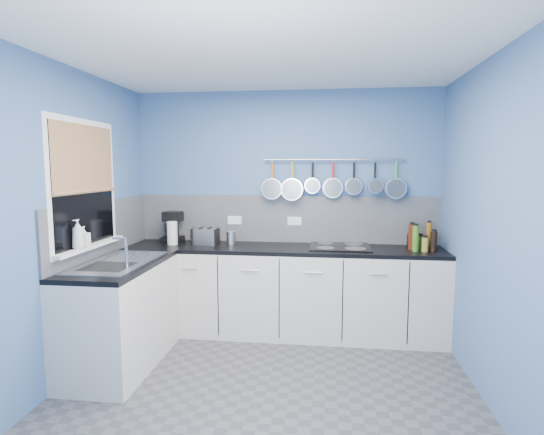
% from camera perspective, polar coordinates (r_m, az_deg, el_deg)
% --- Properties ---
extents(floor, '(3.20, 3.00, 0.02)m').
position_cam_1_polar(floor, '(3.55, -0.78, -22.15)').
color(floor, '#47474C').
rests_on(floor, ground).
extents(ceiling, '(3.20, 3.00, 0.02)m').
position_cam_1_polar(ceiling, '(3.22, -0.85, 21.24)').
color(ceiling, white).
rests_on(ceiling, ground).
extents(wall_back, '(3.20, 0.02, 2.50)m').
position_cam_1_polar(wall_back, '(4.63, 1.80, 1.07)').
color(wall_back, '#446699').
rests_on(wall_back, ground).
extents(wall_front, '(3.20, 0.02, 2.50)m').
position_cam_1_polar(wall_front, '(1.69, -8.07, -8.84)').
color(wall_front, '#446699').
rests_on(wall_front, ground).
extents(wall_left, '(0.02, 3.00, 2.50)m').
position_cam_1_polar(wall_left, '(3.72, -26.16, -0.97)').
color(wall_left, '#446699').
rests_on(wall_left, ground).
extents(wall_right, '(0.02, 3.00, 2.50)m').
position_cam_1_polar(wall_right, '(3.33, 27.83, -1.89)').
color(wall_right, '#446699').
rests_on(wall_right, ground).
extents(backsplash_back, '(3.20, 0.02, 0.50)m').
position_cam_1_polar(backsplash_back, '(4.62, 1.77, -0.19)').
color(backsplash_back, slate).
rests_on(backsplash_back, wall_back).
extents(backsplash_left, '(0.02, 1.80, 0.50)m').
position_cam_1_polar(backsplash_left, '(4.24, -21.39, -1.27)').
color(backsplash_left, slate).
rests_on(backsplash_left, wall_left).
extents(cabinet_run_back, '(3.20, 0.60, 0.86)m').
position_cam_1_polar(cabinet_run_back, '(4.49, 1.38, -9.80)').
color(cabinet_run_back, beige).
rests_on(cabinet_run_back, ground).
extents(worktop_back, '(3.20, 0.60, 0.04)m').
position_cam_1_polar(worktop_back, '(4.38, 1.39, -4.15)').
color(worktop_back, black).
rests_on(worktop_back, cabinet_run_back).
extents(cabinet_run_left, '(0.60, 1.20, 0.86)m').
position_cam_1_polar(cabinet_run_left, '(4.01, -19.34, -12.22)').
color(cabinet_run_left, beige).
rests_on(cabinet_run_left, ground).
extents(worktop_left, '(0.60, 1.20, 0.04)m').
position_cam_1_polar(worktop_left, '(3.89, -19.60, -5.92)').
color(worktop_left, black).
rests_on(worktop_left, cabinet_run_left).
extents(window_frame, '(0.01, 1.00, 1.10)m').
position_cam_1_polar(window_frame, '(3.94, -23.56, 3.91)').
color(window_frame, white).
rests_on(window_frame, wall_left).
extents(window_glass, '(0.01, 0.90, 1.00)m').
position_cam_1_polar(window_glass, '(3.93, -23.50, 3.91)').
color(window_glass, black).
rests_on(window_glass, wall_left).
extents(bamboo_blind, '(0.01, 0.90, 0.55)m').
position_cam_1_polar(bamboo_blind, '(3.93, -23.55, 7.20)').
color(bamboo_blind, '#A37852').
rests_on(bamboo_blind, wall_left).
extents(window_sill, '(0.10, 0.98, 0.03)m').
position_cam_1_polar(window_sill, '(3.98, -22.91, -3.51)').
color(window_sill, white).
rests_on(window_sill, wall_left).
extents(sink_unit, '(0.50, 0.95, 0.01)m').
position_cam_1_polar(sink_unit, '(3.88, -19.61, -5.57)').
color(sink_unit, silver).
rests_on(sink_unit, worktop_left).
extents(mixer_tap, '(0.12, 0.08, 0.26)m').
position_cam_1_polar(mixer_tap, '(3.63, -18.70, -4.34)').
color(mixer_tap, silver).
rests_on(mixer_tap, worktop_left).
extents(socket_left, '(0.15, 0.01, 0.09)m').
position_cam_1_polar(socket_left, '(4.70, -4.95, -0.35)').
color(socket_left, white).
rests_on(socket_left, backsplash_back).
extents(socket_right, '(0.15, 0.01, 0.09)m').
position_cam_1_polar(socket_right, '(4.60, 2.99, -0.48)').
color(socket_right, white).
rests_on(socket_right, backsplash_back).
extents(pot_rail, '(1.45, 0.02, 0.02)m').
position_cam_1_polar(pot_rail, '(4.53, 8.11, 7.59)').
color(pot_rail, silver).
rests_on(pot_rail, wall_back).
extents(soap_bottle_a, '(0.11, 0.11, 0.24)m').
position_cam_1_polar(soap_bottle_a, '(3.77, -24.28, -2.02)').
color(soap_bottle_a, white).
rests_on(soap_bottle_a, window_sill).
extents(soap_bottle_b, '(0.08, 0.08, 0.17)m').
position_cam_1_polar(soap_bottle_b, '(3.85, -23.60, -2.34)').
color(soap_bottle_b, white).
rests_on(soap_bottle_b, window_sill).
extents(paper_towel, '(0.12, 0.12, 0.24)m').
position_cam_1_polar(paper_towel, '(4.61, -13.05, -2.01)').
color(paper_towel, white).
rests_on(paper_towel, worktop_back).
extents(coffee_maker, '(0.21, 0.23, 0.33)m').
position_cam_1_polar(coffee_maker, '(4.75, -13.01, -1.23)').
color(coffee_maker, black).
rests_on(coffee_maker, worktop_back).
extents(toaster, '(0.28, 0.19, 0.17)m').
position_cam_1_polar(toaster, '(4.56, -8.77, -2.47)').
color(toaster, silver).
rests_on(toaster, worktop_back).
extents(canister, '(0.12, 0.12, 0.14)m').
position_cam_1_polar(canister, '(4.53, -5.43, -2.69)').
color(canister, silver).
rests_on(canister, worktop_back).
extents(hob, '(0.60, 0.53, 0.01)m').
position_cam_1_polar(hob, '(4.41, 8.97, -3.80)').
color(hob, black).
rests_on(hob, worktop_back).
extents(pan_0, '(0.23, 0.08, 0.42)m').
position_cam_1_polar(pan_0, '(4.56, 0.03, 5.04)').
color(pan_0, silver).
rests_on(pan_0, pot_rail).
extents(pan_1, '(0.24, 0.08, 0.43)m').
position_cam_1_polar(pan_1, '(4.54, 2.69, 4.96)').
color(pan_1, silver).
rests_on(pan_1, pot_rail).
extents(pan_2, '(0.16, 0.06, 0.35)m').
position_cam_1_polar(pan_2, '(4.52, 5.38, 5.40)').
color(pan_2, silver).
rests_on(pan_2, pot_rail).
extents(pan_3, '(0.20, 0.05, 0.39)m').
position_cam_1_polar(pan_3, '(4.52, 8.07, 5.09)').
color(pan_3, silver).
rests_on(pan_3, pot_rail).
extents(pan_4, '(0.17, 0.07, 0.36)m').
position_cam_1_polar(pan_4, '(4.53, 10.76, 5.26)').
color(pan_4, silver).
rests_on(pan_4, pot_rail).
extents(pan_5, '(0.15, 0.13, 0.34)m').
position_cam_1_polar(pan_5, '(4.55, 13.44, 5.31)').
color(pan_5, silver).
rests_on(pan_5, pot_rail).
extents(pan_6, '(0.21, 0.07, 0.40)m').
position_cam_1_polar(pan_6, '(4.58, 16.07, 4.90)').
color(pan_6, silver).
rests_on(pan_6, pot_rail).
extents(condiment_0, '(0.05, 0.05, 0.25)m').
position_cam_1_polar(condiment_0, '(4.59, 20.01, -2.20)').
color(condiment_0, '#8C5914').
rests_on(condiment_0, worktop_back).
extents(condiment_1, '(0.07, 0.07, 0.13)m').
position_cam_1_polar(condiment_1, '(4.54, 18.84, -3.03)').
color(condiment_1, brown).
rests_on(condiment_1, worktop_back).
extents(condiment_2, '(0.05, 0.05, 0.13)m').
position_cam_1_polar(condiment_2, '(4.53, 17.70, -2.99)').
color(condiment_2, black).
rests_on(condiment_2, worktop_back).
extents(condiment_3, '(0.07, 0.07, 0.16)m').
position_cam_1_polar(condiment_3, '(4.46, 20.47, -3.06)').
color(condiment_3, brown).
rests_on(condiment_3, worktop_back).
extents(condiment_4, '(0.06, 0.06, 0.14)m').
position_cam_1_polar(condiment_4, '(4.45, 19.02, -3.16)').
color(condiment_4, '#265919').
rests_on(condiment_4, worktop_back).
extents(condiment_5, '(0.07, 0.07, 0.25)m').
position_cam_1_polar(condiment_5, '(4.42, 18.01, -2.46)').
color(condiment_5, '#4C190C').
rests_on(condiment_5, worktop_back).
extents(condiment_6, '(0.06, 0.06, 0.19)m').
position_cam_1_polar(condiment_6, '(4.38, 20.60, -3.02)').
color(condiment_6, black).
rests_on(condiment_6, worktop_back).
extents(condiment_7, '(0.06, 0.06, 0.14)m').
position_cam_1_polar(condiment_7, '(4.37, 19.57, -3.39)').
color(condiment_7, olive).
rests_on(condiment_7, worktop_back).
extents(condiment_8, '(0.06, 0.06, 0.25)m').
position_cam_1_polar(condiment_8, '(4.35, 18.44, -2.64)').
color(condiment_8, '#3F721E').
rests_on(condiment_8, worktop_back).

